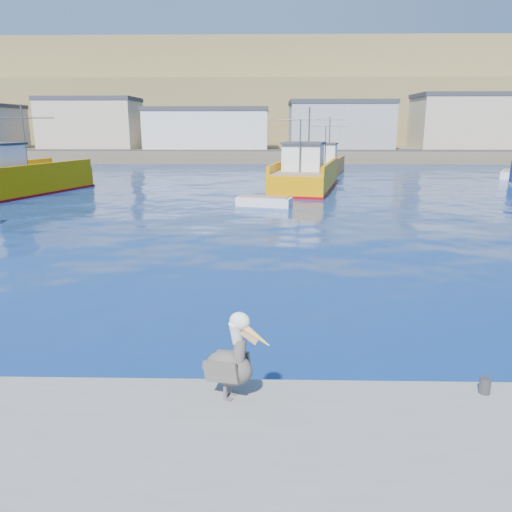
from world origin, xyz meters
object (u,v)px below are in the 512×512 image
at_px(skiff_far, 510,175).
at_px(boat_orange, 327,164).
at_px(trawler_yellow_a, 14,180).
at_px(skiff_mid, 264,202).
at_px(trawler_yellow_b, 305,176).
at_px(pelican, 231,361).

bearing_deg(skiff_far, boat_orange, 163.75).
height_order(trawler_yellow_a, skiff_mid, trawler_yellow_a).
distance_m(trawler_yellow_a, skiff_mid, 19.46).
xyz_separation_m(trawler_yellow_b, skiff_mid, (-3.35, -9.06, -0.85)).
bearing_deg(skiff_mid, boat_orange, 73.85).
xyz_separation_m(skiff_mid, skiff_far, (24.46, 18.33, 0.05)).
relative_size(trawler_yellow_b, skiff_far, 2.87).
relative_size(boat_orange, pelican, 5.10).
xyz_separation_m(trawler_yellow_a, boat_orange, (25.64, 18.70, -0.12)).
distance_m(boat_orange, skiff_mid, 24.45).
xyz_separation_m(skiff_mid, pelican, (-0.40, -24.52, 0.95)).
bearing_deg(boat_orange, pelican, -98.53).
bearing_deg(pelican, trawler_yellow_a, 122.19).
relative_size(trawler_yellow_b, boat_orange, 1.57).
height_order(trawler_yellow_b, skiff_far, trawler_yellow_b).
bearing_deg(skiff_mid, trawler_yellow_a, 165.77).
relative_size(trawler_yellow_a, skiff_far, 3.02).
distance_m(boat_orange, skiff_far, 18.41).
distance_m(skiff_mid, pelican, 24.54).
bearing_deg(boat_orange, trawler_yellow_b, -103.47).
distance_m(trawler_yellow_a, pelican, 34.62).
bearing_deg(trawler_yellow_b, pelican, -96.36).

